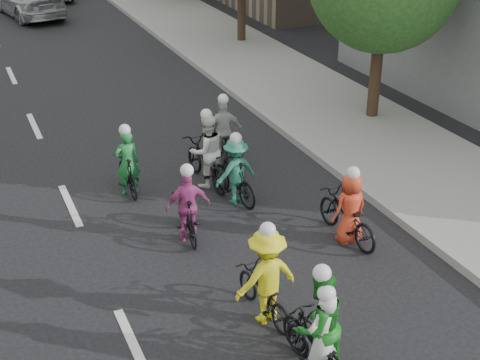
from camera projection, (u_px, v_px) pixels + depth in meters
ground at (135, 347)px, 10.31m from camera, size 120.00×120.00×0.00m
sidewalk_right at (290, 86)px, 21.36m from camera, size 4.00×80.00×0.15m
curb_right at (234, 94)px, 20.64m from camera, size 0.18×80.00×0.18m
cyclist_0 at (320, 347)px, 9.53m from camera, size 0.73×1.59×1.64m
cyclist_1 at (317, 331)px, 9.55m from camera, size 0.92×1.59×1.87m
cyclist_2 at (265, 283)px, 10.67m from camera, size 1.13×1.62×1.82m
cyclist_3 at (188, 211)px, 12.95m from camera, size 0.91×1.58×1.63m
cyclist_4 at (348, 214)px, 12.92m from camera, size 0.74×1.85×1.60m
cyclist_5 at (127, 169)px, 14.69m from camera, size 0.55×1.47×1.66m
cyclist_6 at (206, 158)px, 15.03m from camera, size 0.87×1.99×1.84m
cyclist_7 at (235, 175)px, 14.31m from camera, size 1.03×1.71×1.63m
cyclist_8 at (223, 137)px, 16.23m from camera, size 0.95×1.90×1.73m
follow_car_lead at (29, 0)px, 30.11m from camera, size 2.97×5.47×1.50m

